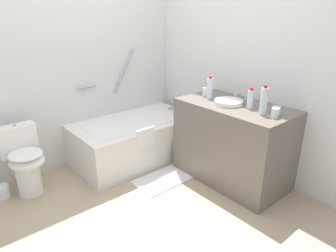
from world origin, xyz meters
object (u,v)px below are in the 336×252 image
(water_bottle_1, at_px, (264,101))
(drinking_glass_2, at_px, (276,111))
(sink_faucet, at_px, (239,98))
(drinking_glass_1, at_px, (205,92))
(bath_mat, at_px, (165,179))
(bathtub, at_px, (136,138))
(sink_basin, at_px, (229,102))
(toilet, at_px, (25,160))
(water_bottle_0, at_px, (251,99))
(drinking_glass_0, at_px, (275,113))
(water_bottle_2, at_px, (210,88))
(toilet_paper_roll, at_px, (3,192))

(water_bottle_1, bearing_deg, drinking_glass_2, -48.76)
(sink_faucet, height_order, drinking_glass_2, sink_faucet)
(drinking_glass_1, bearing_deg, bath_mat, 177.46)
(bathtub, bearing_deg, sink_basin, -65.59)
(bathtub, distance_m, toilet, 1.24)
(water_bottle_0, bearing_deg, drinking_glass_2, -86.14)
(toilet, height_order, sink_basin, sink_basin)
(sink_basin, bearing_deg, bathtub, 114.41)
(drinking_glass_0, bearing_deg, sink_basin, 89.21)
(drinking_glass_0, height_order, drinking_glass_1, drinking_glass_1)
(toilet, distance_m, drinking_glass_2, 2.39)
(drinking_glass_1, xyz_separation_m, bath_mat, (-0.55, 0.02, -0.87))
(toilet, bearing_deg, sink_faucet, 59.05)
(toilet, bearing_deg, water_bottle_1, 48.03)
(sink_faucet, height_order, water_bottle_1, water_bottle_1)
(toilet, bearing_deg, water_bottle_2, 63.74)
(sink_basin, relative_size, water_bottle_1, 1.07)
(bathtub, height_order, drinking_glass_2, bathtub)
(drinking_glass_2, distance_m, bath_mat, 1.34)
(water_bottle_1, height_order, drinking_glass_0, water_bottle_1)
(water_bottle_1, relative_size, drinking_glass_0, 3.09)
(drinking_glass_0, distance_m, drinking_glass_1, 0.86)
(sink_faucet, height_order, water_bottle_2, water_bottle_2)
(water_bottle_2, bearing_deg, drinking_glass_2, -85.92)
(water_bottle_1, distance_m, drinking_glass_2, 0.14)
(drinking_glass_0, bearing_deg, drinking_glass_1, 86.86)
(drinking_glass_1, relative_size, toilet_paper_roll, 0.73)
(bath_mat, bearing_deg, water_bottle_1, -56.75)
(sink_basin, height_order, water_bottle_2, water_bottle_2)
(sink_basin, height_order, toilet_paper_roll, sink_basin)
(drinking_glass_0, height_order, bath_mat, drinking_glass_0)
(sink_faucet, bearing_deg, toilet, 150.06)
(drinking_glass_1, bearing_deg, sink_faucet, -69.40)
(bath_mat, bearing_deg, sink_faucet, -28.94)
(drinking_glass_0, bearing_deg, water_bottle_0, 78.93)
(water_bottle_1, xyz_separation_m, water_bottle_2, (0.02, 0.65, -0.01))
(sink_faucet, distance_m, bath_mat, 1.15)
(water_bottle_0, height_order, drinking_glass_0, water_bottle_0)
(water_bottle_0, distance_m, water_bottle_2, 0.48)
(bathtub, height_order, sink_faucet, bathtub)
(sink_basin, relative_size, bath_mat, 0.43)
(water_bottle_2, bearing_deg, bath_mat, 168.34)
(water_bottle_2, xyz_separation_m, drinking_glass_2, (0.05, -0.74, -0.07))
(water_bottle_1, bearing_deg, sink_faucet, 65.22)
(drinking_glass_1, distance_m, drinking_glass_2, 0.82)
(drinking_glass_2, bearing_deg, sink_basin, 98.25)
(bathtub, distance_m, water_bottle_0, 1.46)
(sink_faucet, bearing_deg, sink_basin, 180.00)
(drinking_glass_1, bearing_deg, bathtub, 127.38)
(drinking_glass_1, bearing_deg, toilet, 157.39)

